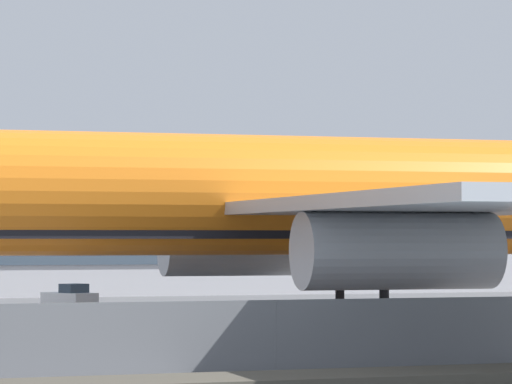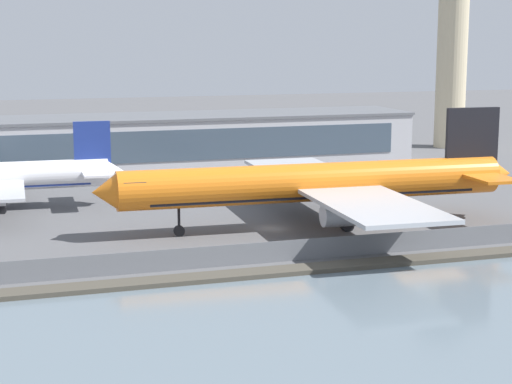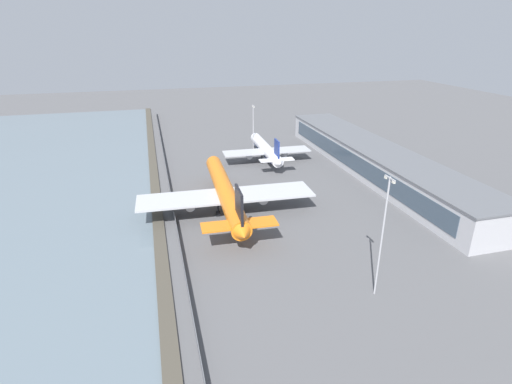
% 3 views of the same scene
% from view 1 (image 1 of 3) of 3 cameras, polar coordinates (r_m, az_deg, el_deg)
% --- Properties ---
extents(ground_plane, '(500.00, 500.00, 0.00)m').
position_cam_1_polar(ground_plane, '(61.77, -4.30, -5.76)').
color(ground_plane, '#565659').
extents(shoreline_seawall, '(320.00, 3.00, 0.50)m').
position_cam_1_polar(shoreline_seawall, '(42.30, 2.81, -7.25)').
color(shoreline_seawall, '#474238').
rests_on(shoreline_seawall, ground).
extents(perimeter_fence, '(280.00, 0.10, 2.39)m').
position_cam_1_polar(perimeter_fence, '(46.42, 0.73, -5.60)').
color(perimeter_fence, slate).
rests_on(perimeter_fence, ground).
extents(cargo_jet_orange, '(57.24, 49.47, 15.40)m').
position_cam_1_polar(cargo_jet_orange, '(62.44, 1.75, -0.33)').
color(cargo_jet_orange, orange).
rests_on(cargo_jet_orange, ground).
extents(baggage_tug, '(2.83, 3.58, 1.80)m').
position_cam_1_polar(baggage_tug, '(83.52, -7.11, -4.16)').
color(baggage_tug, white).
rests_on(baggage_tug, ground).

